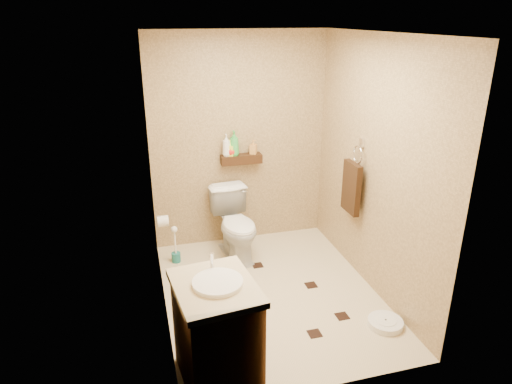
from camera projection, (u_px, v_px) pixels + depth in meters
name	position (u px, v px, depth m)	size (l,w,h in m)	color
ground	(271.00, 293.00, 4.44)	(2.50, 2.50, 0.00)	beige
wall_back	(239.00, 142.00, 5.13)	(2.00, 0.04, 2.40)	tan
wall_front	(331.00, 241.00, 2.88)	(2.00, 0.04, 2.40)	tan
wall_left	(156.00, 188.00, 3.76)	(0.04, 2.50, 2.40)	tan
wall_right	(375.00, 168.00, 4.25)	(0.04, 2.50, 2.40)	tan
ceiling	(274.00, 33.00, 3.57)	(2.00, 2.50, 0.02)	white
wall_shelf	(241.00, 159.00, 5.12)	(0.46, 0.14, 0.10)	#351C0E
floor_accents	(277.00, 297.00, 4.38)	(1.18, 1.33, 0.01)	black
toilet	(236.00, 225.00, 5.01)	(0.42, 0.74, 0.75)	white
vanity	(217.00, 332.00, 3.26)	(0.62, 0.72, 0.94)	brown
bathroom_scale	(385.00, 323.00, 3.97)	(0.40, 0.40, 0.06)	white
toilet_brush	(176.00, 249.00, 4.96)	(0.10, 0.10, 0.43)	#1B6C6D
towel_ring	(352.00, 185.00, 4.54)	(0.12, 0.30, 0.76)	silver
toilet_paper	(163.00, 221.00, 4.57)	(0.12, 0.11, 0.12)	white
bottle_a	(226.00, 145.00, 5.02)	(0.09, 0.09, 0.24)	white
bottle_b	(230.00, 148.00, 5.04)	(0.08, 0.08, 0.18)	#FAF234
bottle_c	(231.00, 149.00, 5.05)	(0.11, 0.11, 0.14)	red
bottle_d	(234.00, 143.00, 5.03)	(0.11, 0.11, 0.28)	green
bottle_e	(253.00, 147.00, 5.11)	(0.07, 0.07, 0.16)	#C78842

